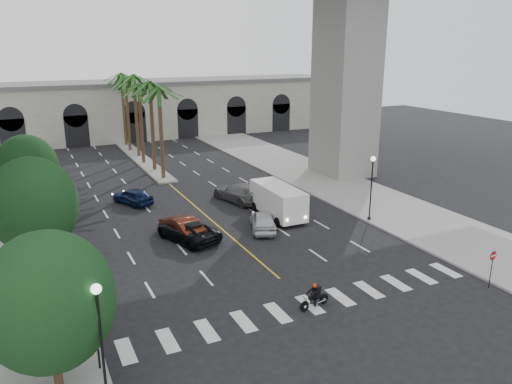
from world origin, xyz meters
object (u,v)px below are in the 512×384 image
lamp_post_left_near (101,336)px  car_a (263,221)px  car_b (182,227)px  car_c (188,230)px  car_d (239,192)px  traffic_signal_near (95,320)px  car_e (133,196)px  do_not_enter_sign (492,261)px  pedestrian_a (65,310)px  motorcycle_rider (315,296)px  traffic_signal_far (83,281)px  lamp_post_right (372,183)px  cargo_van (278,200)px  lamp_post_left_far (55,192)px

lamp_post_left_near → car_a: lamp_post_left_near is taller
lamp_post_left_near → car_b: lamp_post_left_near is taller
car_c → car_d: bearing=-154.4°
traffic_signal_near → car_c: size_ratio=0.67×
car_e → do_not_enter_sign: size_ratio=1.84×
lamp_post_left_near → pedestrian_a: (-0.84, 6.65, -2.15)m
motorcycle_rider → car_d: (3.98, 19.25, 0.20)m
traffic_signal_near → traffic_signal_far: bearing=90.0°
lamp_post_left_near → car_b: bearing=63.3°
car_a → do_not_enter_sign: bearing=140.0°
car_d → car_e: size_ratio=1.37×
do_not_enter_sign → lamp_post_right: bearing=80.9°
motorcycle_rider → do_not_enter_sign: bearing=-24.2°
lamp_post_right → pedestrian_a: (-23.64, -6.35, -2.15)m
car_e → lamp_post_right: bearing=116.9°
lamp_post_right → motorcycle_rider: 15.20m
cargo_van → do_not_enter_sign: 17.19m
car_b → traffic_signal_far: bearing=40.6°
car_c → pedestrian_a: 12.70m
car_d → pedestrian_a: size_ratio=3.17×
lamp_post_left_near → car_c: 17.70m
traffic_signal_far → car_d: bearing=46.0°
cargo_van → lamp_post_left_far: bearing=167.3°
car_d → pedestrian_a: 22.70m
lamp_post_left_far → cargo_van: 17.18m
car_a → car_d: bearing=-78.3°
traffic_signal_far → do_not_enter_sign: bearing=-15.0°
car_a → car_b: (-6.03, 1.31, 0.03)m
lamp_post_left_near → cargo_van: lamp_post_left_near is taller
traffic_signal_near → cargo_van: 22.03m
traffic_signal_far → pedestrian_a: (-0.94, 0.15, -1.44)m
car_c → car_d: car_d is taller
lamp_post_left_far → traffic_signal_far: (0.10, -14.50, -0.71)m
traffic_signal_near → pedestrian_a: size_ratio=1.97×
traffic_signal_far → car_e: size_ratio=0.86×
traffic_signal_near → car_c: bearing=57.5°
lamp_post_left_near → lamp_post_right: same height
motorcycle_rider → car_b: (-3.35, 13.06, 0.14)m
traffic_signal_far → motorcycle_rider: (11.41, -3.34, -1.86)m
traffic_signal_far → car_d: size_ratio=0.62×
car_a → do_not_enter_sign: do_not_enter_sign is taller
traffic_signal_near → do_not_enter_sign: 21.89m
traffic_signal_near → traffic_signal_far: same height
traffic_signal_near → motorcycle_rider: 11.58m
cargo_van → pedestrian_a: size_ratio=3.35×
lamp_post_left_near → car_a: 20.73m
motorcycle_rider → car_d: car_d is taller
pedestrian_a → do_not_enter_sign: 23.52m
lamp_post_left_near → traffic_signal_far: bearing=89.1°
car_b → car_d: (7.33, 6.19, 0.06)m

